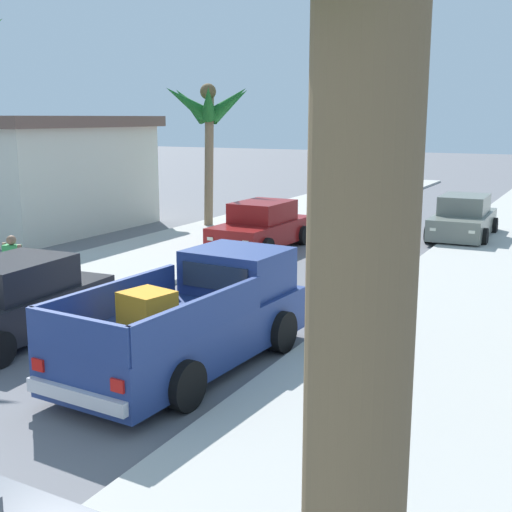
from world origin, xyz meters
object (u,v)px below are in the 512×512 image
Objects in this scene: car_left_near at (463,219)px; pedestrian at (13,264)px; roadside_house at (15,172)px; car_right_mid at (13,302)px; pickup_truck at (195,320)px; palm_tree_right_fore at (209,110)px; car_left_mid at (262,227)px.

pedestrian reaches higher than car_left_near.
pedestrian is (8.42, -8.18, -1.24)m from roadside_house.
car_right_mid is at bearing -44.11° from roadside_house.
pedestrian is (-5.78, 1.42, 0.13)m from pickup_truck.
palm_tree_right_fore is (-3.54, 13.27, 3.76)m from car_right_mid.
pedestrian is (-7.55, -13.36, 0.20)m from car_left_near.
palm_tree_right_fore reaches higher than pedestrian.
car_right_mid is 14.45m from roadside_house.
palm_tree_right_fore is (-9.19, -1.91, 3.76)m from car_left_near.
car_left_mid is at bearing 1.75° from roadside_house.
pickup_truck is 1.24× the size of car_left_near.
car_left_mid is 2.71× the size of pedestrian.
pickup_truck reaches higher than pedestrian.
palm_tree_right_fore reaches higher than car_left_near.
roadside_house is at bearing 135.81° from pedestrian.
palm_tree_right_fore is 12.10m from pedestrian.
palm_tree_right_fore is at bearing 141.52° from car_left_mid.
palm_tree_right_fore reaches higher than pickup_truck.
car_left_mid is 0.78× the size of palm_tree_right_fore.
car_left_near is 10.11m from palm_tree_right_fore.
car_left_mid is at bearing -138.41° from car_left_near.
pickup_truck is 17.19m from roadside_house.
pedestrian is at bearing 136.25° from car_right_mid.
car_left_near is 0.50× the size of roadside_house.
car_left_near is at bearing 11.76° from palm_tree_right_fore.
roadside_house is at bearing -178.25° from car_left_mid.
car_left_near is 2.70× the size of pedestrian.
car_left_near is at bearing 41.59° from car_left_mid.
roadside_house reaches higher than pickup_truck.
pickup_truck reaches higher than car_left_near.
car_left_mid is (-3.71, 9.92, -0.07)m from pickup_truck.
car_left_mid is 0.99× the size of car_right_mid.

